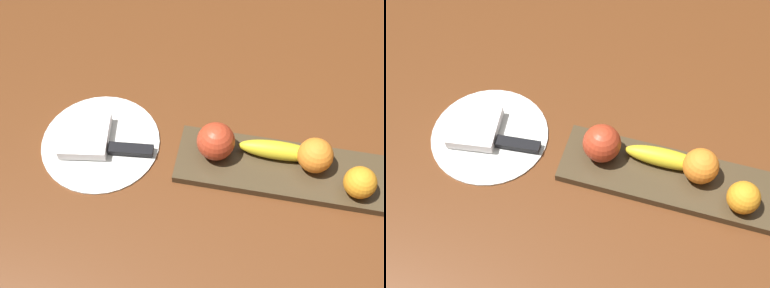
% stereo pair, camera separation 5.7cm
% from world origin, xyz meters
% --- Properties ---
extents(ground_plane, '(2.40, 2.40, 0.00)m').
position_xyz_m(ground_plane, '(0.00, 0.00, 0.00)').
color(ground_plane, '#603217').
extents(fruit_tray, '(0.42, 0.13, 0.02)m').
position_xyz_m(fruit_tray, '(-0.00, -0.01, 0.01)').
color(fruit_tray, '#473823').
rests_on(fruit_tray, ground_plane).
extents(apple, '(0.07, 0.07, 0.07)m').
position_xyz_m(apple, '(0.14, -0.02, 0.06)').
color(apple, '#BF3C21').
rests_on(apple, fruit_tray).
extents(banana, '(0.15, 0.04, 0.04)m').
position_xyz_m(banana, '(0.02, -0.04, 0.04)').
color(banana, yellow).
rests_on(banana, fruit_tray).
extents(orange_near_apple, '(0.07, 0.07, 0.07)m').
position_xyz_m(orange_near_apple, '(-0.05, -0.03, 0.05)').
color(orange_near_apple, orange).
rests_on(orange_near_apple, fruit_tray).
extents(orange_near_banana, '(0.06, 0.06, 0.06)m').
position_xyz_m(orange_near_banana, '(-0.13, 0.01, 0.05)').
color(orange_near_banana, orange).
rests_on(orange_near_banana, fruit_tray).
extents(dinner_plate, '(0.24, 0.24, 0.01)m').
position_xyz_m(dinner_plate, '(0.37, -0.01, 0.00)').
color(dinner_plate, white).
rests_on(dinner_plate, ground_plane).
extents(folded_napkin, '(0.11, 0.12, 0.02)m').
position_xyz_m(folded_napkin, '(0.40, -0.01, 0.02)').
color(folded_napkin, white).
rests_on(folded_napkin, dinner_plate).
extents(knife, '(0.18, 0.04, 0.01)m').
position_xyz_m(knife, '(0.32, -0.00, 0.01)').
color(knife, silver).
rests_on(knife, dinner_plate).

